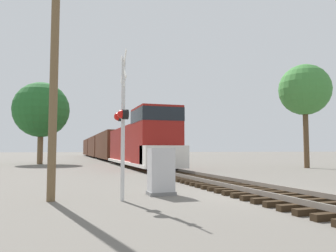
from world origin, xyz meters
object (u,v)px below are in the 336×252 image
Objects in this scene: freight_train at (104,146)px; tree_far_right at (305,90)px; crossing_signal_near at (122,118)px; tree_mid_background at (41,110)px; utility_pole at (55,35)px; relay_cabinet at (161,172)px.

freight_train is 7.92× the size of tree_far_right.
crossing_signal_near is at bearing -144.20° from tree_far_right.
freight_train is 19.61m from tree_mid_background.
tree_far_right is at bearing -67.62° from freight_train.
utility_pole is (-6.80, -44.49, 3.02)m from freight_train.
utility_pole is (-2.04, 0.59, 2.58)m from crossing_signal_near.
crossing_signal_near is at bearing -16.07° from utility_pole.
tree_far_right is at bearing -34.24° from tree_mid_background.
tree_mid_background is at bearing -171.67° from crossing_signal_near.
tree_mid_background is (-4.11, 28.00, 3.35)m from crossing_signal_near.
utility_pole reaches higher than tree_far_right.
crossing_signal_near is at bearing -81.66° from tree_mid_background.
utility_pole is 1.11× the size of tree_far_right.
crossing_signal_near is 2.48m from relay_cabinet.
freight_train is at bearing 85.80° from relay_cabinet.
utility_pole reaches higher than tree_mid_background.
tree_far_right is (16.46, 12.06, 5.86)m from relay_cabinet.
crossing_signal_near is at bearing -149.19° from relay_cabinet.
freight_train is at bearing 62.54° from tree_mid_background.
crossing_signal_near is 0.52× the size of tree_far_right.
freight_train is 7.91× the size of tree_mid_background.
freight_train is 43.88× the size of relay_cabinet.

